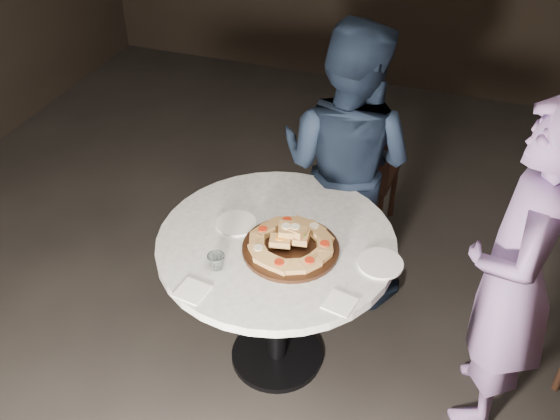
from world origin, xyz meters
name	(u,v)px	position (x,y,z in m)	size (l,w,h in m)	color
floor	(291,377)	(0.00, 0.00, 0.00)	(7.00, 7.00, 0.00)	black
table	(276,264)	(-0.12, 0.10, 0.67)	(1.24, 1.24, 0.82)	black
serving_board	(291,248)	(-0.03, 0.05, 0.83)	(0.43, 0.43, 0.02)	black
focaccia_pile	(291,241)	(-0.03, 0.05, 0.87)	(0.39, 0.38, 0.10)	#B68246
plate_left	(236,223)	(-0.33, 0.14, 0.83)	(0.19, 0.19, 0.01)	white
plate_right	(380,263)	(0.37, 0.09, 0.83)	(0.20, 0.20, 0.01)	white
water_glass	(216,262)	(-0.29, -0.17, 0.86)	(0.08, 0.08, 0.07)	silver
napkin_near	(192,291)	(-0.33, -0.33, 0.82)	(0.12, 0.12, 0.01)	white
napkin_far	(340,303)	(0.26, -0.20, 0.82)	(0.12, 0.12, 0.01)	white
chair_far	(360,168)	(0.02, 1.27, 0.50)	(0.44, 0.45, 0.87)	black
diner_navy	(346,165)	(0.02, 0.82, 0.81)	(0.78, 0.61, 1.61)	#141E31
diner_teal	(514,278)	(0.91, 0.17, 0.84)	(0.61, 0.40, 1.67)	#7A629B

